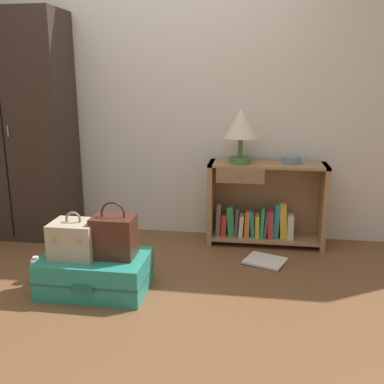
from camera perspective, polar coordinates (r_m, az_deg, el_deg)
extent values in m
plane|color=brown|center=(2.78, -9.88, -14.98)|extent=(9.00, 9.00, 0.00)
cube|color=silver|center=(3.87, -3.67, 13.62)|extent=(6.40, 0.10, 2.60)
cube|color=#33261E|center=(4.06, -21.83, 7.76)|extent=(0.91, 0.45, 1.91)
cube|color=black|center=(3.87, -23.50, 7.30)|extent=(0.01, 0.01, 1.81)
cylinder|color=gray|center=(3.83, -22.93, 7.31)|extent=(0.01, 0.01, 0.09)
cube|color=#A37A51|center=(3.72, 2.52, -1.30)|extent=(0.04, 0.30, 0.69)
cube|color=#A37A51|center=(3.74, 16.74, -1.81)|extent=(0.04, 0.30, 0.69)
cube|color=#A37A51|center=(3.62, 9.88, 3.54)|extent=(0.96, 0.30, 0.02)
cube|color=#A37A51|center=(3.79, 9.47, -5.81)|extent=(0.88, 0.30, 0.02)
cube|color=#A37A51|center=(3.84, 9.62, -0.97)|extent=(0.88, 0.01, 0.67)
cube|color=#8F6B47|center=(3.50, 6.32, 2.11)|extent=(0.39, 0.02, 0.12)
sphere|color=#9E844C|center=(3.49, 6.31, 2.05)|extent=(0.02, 0.02, 0.02)
cube|color=#726659|center=(3.73, 3.51, -3.57)|extent=(0.05, 0.08, 0.28)
cube|color=red|center=(3.74, 4.20, -4.28)|extent=(0.05, 0.09, 0.18)
cube|color=green|center=(3.73, 5.10, -3.78)|extent=(0.07, 0.08, 0.26)
cube|color=#4C474C|center=(3.73, 5.88, -3.87)|extent=(0.04, 0.12, 0.25)
cube|color=beige|center=(3.74, 6.45, -4.34)|extent=(0.04, 0.13, 0.19)
cube|color=orange|center=(3.73, 7.21, -4.15)|extent=(0.05, 0.08, 0.22)
cube|color=teal|center=(3.73, 7.89, -4.17)|extent=(0.05, 0.08, 0.22)
cube|color=gold|center=(3.73, 8.52, -4.36)|extent=(0.04, 0.13, 0.19)
cube|color=green|center=(3.73, 9.16, -3.94)|extent=(0.04, 0.12, 0.25)
cube|color=#4C474C|center=(3.73, 9.65, -4.11)|extent=(0.04, 0.13, 0.23)
cube|color=red|center=(3.73, 10.23, -4.13)|extent=(0.05, 0.12, 0.23)
cube|color=teal|center=(3.72, 10.99, -3.73)|extent=(0.06, 0.09, 0.29)
cube|color=gold|center=(3.73, 11.84, -3.70)|extent=(0.07, 0.08, 0.30)
cube|color=beige|center=(3.75, 12.71, -4.42)|extent=(0.05, 0.12, 0.20)
cylinder|color=#4C7542|center=(3.59, 6.31, 4.15)|extent=(0.17, 0.17, 0.05)
cylinder|color=#4C7542|center=(3.57, 6.36, 5.80)|extent=(0.04, 0.04, 0.16)
cone|color=beige|center=(3.55, 6.45, 8.96)|extent=(0.28, 0.28, 0.24)
cylinder|color=slate|center=(3.65, 12.86, 4.13)|extent=(0.16, 0.16, 0.06)
cube|color=teal|center=(2.99, -12.46, -10.31)|extent=(0.68, 0.44, 0.24)
cube|color=#235E52|center=(2.99, -12.46, -10.31)|extent=(0.69, 0.45, 0.01)
cube|color=#235E52|center=(2.80, -14.15, -12.23)|extent=(0.14, 0.02, 0.03)
cube|color=#B7A88E|center=(2.94, -15.09, -5.95)|extent=(0.29, 0.24, 0.23)
torus|color=gray|center=(2.90, -15.26, -3.47)|extent=(0.11, 0.02, 0.11)
cube|color=tan|center=(2.85, -17.61, -5.91)|extent=(0.02, 0.01, 0.02)
cube|color=tan|center=(2.79, -14.64, -6.17)|extent=(0.02, 0.01, 0.02)
cube|color=#472319|center=(2.87, -10.16, -5.77)|extent=(0.27, 0.20, 0.27)
torus|color=#472319|center=(2.82, -10.30, -2.83)|extent=(0.16, 0.01, 0.16)
cylinder|color=white|center=(3.26, -19.64, -9.60)|extent=(0.07, 0.07, 0.15)
cylinder|color=silver|center=(3.22, -19.77, -8.17)|extent=(0.04, 0.04, 0.02)
cube|color=white|center=(3.43, 9.53, -8.86)|extent=(0.36, 0.33, 0.02)
cube|color=black|center=(3.43, 9.52, -8.98)|extent=(0.37, 0.35, 0.01)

